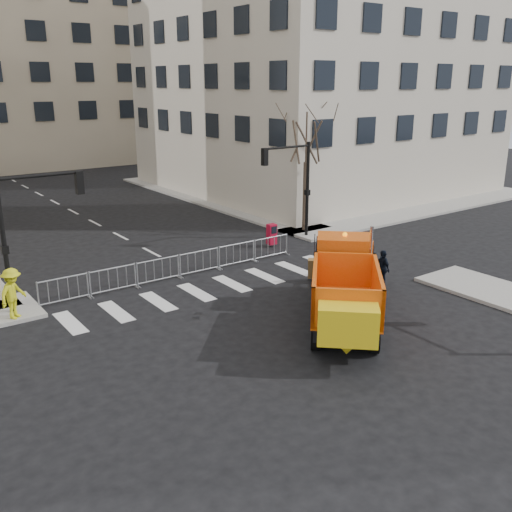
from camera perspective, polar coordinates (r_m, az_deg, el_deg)
ground at (r=20.73m, az=4.48°, el=-7.34°), size 120.00×120.00×0.00m
sidewalk_back at (r=27.25m, az=-7.18°, el=-1.18°), size 64.00×5.00×0.15m
traffic_light_left at (r=22.95m, az=-23.85°, el=0.82°), size 0.18×0.18×5.40m
traffic_light_right at (r=32.16m, az=5.16°, el=6.52°), size 0.18×0.18×5.40m
crowd_barriers at (r=26.02m, az=-7.69°, el=-0.99°), size 12.60×0.60×1.10m
street_tree at (r=33.19m, az=4.99°, el=8.69°), size 3.00×3.00×7.50m
plow_truck at (r=20.76m, az=8.86°, el=-2.91°), size 7.76×8.07×3.44m
cop_a at (r=23.50m, az=8.52°, el=-2.11°), size 0.78×0.76×1.80m
cop_b at (r=26.36m, az=10.10°, el=-0.20°), size 0.90×0.75×1.68m
cop_c at (r=25.25m, az=12.53°, el=-1.19°), size 0.63×1.02×1.62m
worker at (r=22.74m, az=-23.14°, el=-3.46°), size 1.41×1.33×1.92m
newspaper_box at (r=30.60m, az=1.57°, el=2.20°), size 0.46×0.42×1.10m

